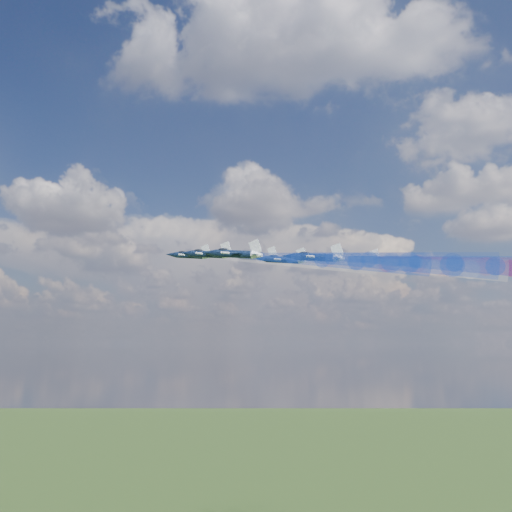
# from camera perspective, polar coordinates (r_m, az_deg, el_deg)

# --- Properties ---
(jet_lead) EXTENTS (16.25, 14.41, 6.57)m
(jet_lead) POSITION_cam_1_polar(r_m,az_deg,el_deg) (149.21, -6.31, 0.05)
(jet_lead) COLOR black
(trail_lead) EXTENTS (41.04, 15.29, 9.54)m
(trail_lead) POSITION_cam_1_polar(r_m,az_deg,el_deg) (136.25, 3.00, -0.40)
(trail_lead) COLOR white
(jet_inner_left) EXTENTS (16.25, 14.41, 6.57)m
(jet_inner_left) POSITION_cam_1_polar(r_m,az_deg,el_deg) (130.07, -4.62, 0.16)
(jet_inner_left) COLOR black
(trail_inner_left) EXTENTS (41.04, 15.29, 9.54)m
(trail_inner_left) POSITION_cam_1_polar(r_m,az_deg,el_deg) (118.13, 6.35, -0.35)
(trail_inner_left) COLOR blue
(jet_inner_right) EXTENTS (16.25, 14.41, 6.57)m
(jet_inner_right) POSITION_cam_1_polar(r_m,az_deg,el_deg) (151.09, 0.00, -0.13)
(jet_inner_right) COLOR black
(trail_inner_right) EXTENTS (41.04, 15.29, 9.54)m
(trail_inner_right) POSITION_cam_1_polar(r_m,az_deg,el_deg) (140.84, 9.63, -0.58)
(trail_inner_right) COLOR red
(jet_outer_left) EXTENTS (16.25, 14.41, 6.57)m
(jet_outer_left) POSITION_cam_1_polar(r_m,az_deg,el_deg) (114.38, -2.12, 0.20)
(jet_outer_left) COLOR black
(trail_outer_left) EXTENTS (41.04, 15.29, 9.54)m
(trail_outer_left) POSITION_cam_1_polar(r_m,az_deg,el_deg) (103.87, 10.72, -0.38)
(trail_outer_left) COLOR blue
(jet_center_third) EXTENTS (16.25, 14.41, 6.57)m
(jet_center_third) POSITION_cam_1_polar(r_m,az_deg,el_deg) (135.47, 2.58, -0.37)
(jet_center_third) COLOR black
(trail_center_third) EXTENTS (41.04, 15.29, 9.54)m
(trail_center_third) POSITION_cam_1_polar(r_m,az_deg,el_deg) (126.62, 13.55, -0.88)
(trail_center_third) COLOR white
(jet_outer_right) EXTENTS (16.25, 14.41, 6.57)m
(jet_outer_right) POSITION_cam_1_polar(r_m,az_deg,el_deg) (155.22, 6.14, -0.20)
(jet_outer_right) COLOR black
(trail_outer_right) EXTENTS (41.04, 15.29, 9.54)m
(trail_outer_right) POSITION_cam_1_polar(r_m,az_deg,el_deg) (147.65, 15.77, -0.63)
(trail_outer_right) COLOR red
(jet_rear_left) EXTENTS (16.25, 14.41, 6.57)m
(jet_rear_left) POSITION_cam_1_polar(r_m,az_deg,el_deg) (119.12, 5.65, -0.12)
(jet_rear_left) COLOR black
(trail_rear_left) EXTENTS (41.04, 15.29, 9.54)m
(trail_rear_left) POSITION_cam_1_polar(r_m,az_deg,el_deg) (112.00, 18.35, -0.69)
(trail_rear_left) COLOR blue
(jet_rear_right) EXTENTS (16.25, 14.41, 6.57)m
(jet_rear_right) POSITION_cam_1_polar(r_m,az_deg,el_deg) (141.08, 9.45, -0.45)
(jet_rear_right) COLOR black
(trail_rear_right) EXTENTS (41.04, 15.29, 9.54)m
(trail_rear_right) POSITION_cam_1_polar(r_m,az_deg,el_deg) (135.25, 20.21, -0.93)
(trail_rear_right) COLOR red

